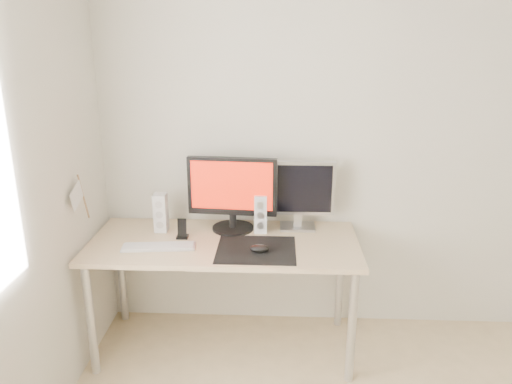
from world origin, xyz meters
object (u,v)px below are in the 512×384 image
object	(u,v)px
desk	(224,253)
second_monitor	(298,192)
main_monitor	(232,191)
speaker_right	(261,213)
speaker_left	(161,213)
phone_dock	(182,232)
keyboard	(159,247)
mouse	(259,248)

from	to	relation	value
desk	second_monitor	world-z (taller)	second_monitor
main_monitor	speaker_right	xyz separation A→B (m)	(0.18, -0.02, -0.13)
speaker_left	phone_dock	distance (m)	0.20
keyboard	phone_dock	distance (m)	0.19
speaker_right	phone_dock	xyz separation A→B (m)	(-0.47, -0.13, -0.08)
main_monitor	speaker_left	bearing A→B (deg)	-175.09
second_monitor	phone_dock	bearing A→B (deg)	-164.39
desk	phone_dock	size ratio (longest dim) A/B	13.06
second_monitor	mouse	bearing A→B (deg)	-120.77
speaker_left	desk	bearing A→B (deg)	-19.12
speaker_right	speaker_left	bearing A→B (deg)	-178.30
second_monitor	phone_dock	size ratio (longest dim) A/B	3.68
main_monitor	second_monitor	xyz separation A→B (m)	(0.41, 0.05, -0.01)
mouse	speaker_right	bearing A→B (deg)	90.89
desk	speaker_right	xyz separation A→B (m)	(0.21, 0.16, 0.20)
mouse	main_monitor	xyz separation A→B (m)	(-0.18, 0.33, 0.23)
phone_dock	keyboard	bearing A→B (deg)	-125.84
keyboard	main_monitor	bearing A→B (deg)	36.50
desk	speaker_left	bearing A→B (deg)	160.88
main_monitor	phone_dock	size ratio (longest dim) A/B	4.50
keyboard	phone_dock	world-z (taller)	phone_dock
mouse	keyboard	xyz separation A→B (m)	(-0.58, 0.03, -0.02)
second_monitor	speaker_right	world-z (taller)	second_monitor
second_monitor	desk	bearing A→B (deg)	-152.79
second_monitor	speaker_left	bearing A→B (deg)	-174.08
main_monitor	keyboard	world-z (taller)	main_monitor
desk	phone_dock	distance (m)	0.28
mouse	speaker_left	world-z (taller)	speaker_left
second_monitor	speaker_right	xyz separation A→B (m)	(-0.23, -0.07, -0.12)
second_monitor	keyboard	xyz separation A→B (m)	(-0.81, -0.35, -0.23)
main_monitor	speaker_right	bearing A→B (deg)	-6.35
main_monitor	speaker_right	size ratio (longest dim) A/B	2.29
speaker_right	keyboard	size ratio (longest dim) A/B	0.56
second_monitor	keyboard	distance (m)	0.91
phone_dock	desk	bearing A→B (deg)	-7.41
speaker_right	keyboard	distance (m)	0.65
speaker_left	keyboard	bearing A→B (deg)	-81.00
mouse	second_monitor	xyz separation A→B (m)	(0.23, 0.38, 0.22)
main_monitor	second_monitor	distance (m)	0.41
speaker_right	keyboard	bearing A→B (deg)	-154.36
keyboard	phone_dock	bearing A→B (deg)	54.16
main_monitor	second_monitor	bearing A→B (deg)	7.01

